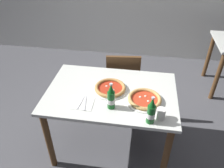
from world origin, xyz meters
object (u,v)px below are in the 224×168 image
pizza_marinara_far (110,88)px  beer_bottle_left (111,98)px  chair_behind_table (123,79)px  napkin_with_cutlery (83,103)px  dining_table_main (111,101)px  paper_cup (161,114)px  pizza_margherita_near (145,99)px  beer_bottle_center (151,112)px

pizza_marinara_far → beer_bottle_left: beer_bottle_left is taller
chair_behind_table → napkin_with_cutlery: size_ratio=4.48×
dining_table_main → beer_bottle_left: size_ratio=4.86×
pizza_marinara_far → napkin_with_cutlery: bearing=-132.3°
dining_table_main → paper_cup: paper_cup is taller
pizza_margherita_near → napkin_with_cutlery: bearing=-168.2°
chair_behind_table → pizza_margherita_near: chair_behind_table is taller
dining_table_main → paper_cup: bearing=-32.6°
dining_table_main → chair_behind_table: size_ratio=1.41×
dining_table_main → napkin_with_cutlery: napkin_with_cutlery is taller
napkin_with_cutlery → dining_table_main: bearing=43.2°
pizza_margherita_near → paper_cup: size_ratio=3.35×
dining_table_main → pizza_margherita_near: pizza_margherita_near is taller
dining_table_main → beer_bottle_center: beer_bottle_center is taller
beer_bottle_center → beer_bottle_left: bearing=159.9°
chair_behind_table → pizza_margherita_near: size_ratio=2.67×
napkin_with_cutlery → pizza_marinara_far: bearing=47.7°
pizza_marinara_far → paper_cup: bearing=-33.7°
beer_bottle_center → chair_behind_table: bearing=108.5°
chair_behind_table → pizza_margherita_near: bearing=104.1°
chair_behind_table → beer_bottle_center: beer_bottle_center is taller
pizza_marinara_far → paper_cup: 0.54m
chair_behind_table → beer_bottle_center: size_ratio=3.44×
chair_behind_table → paper_cup: (0.40, -0.89, 0.32)m
chair_behind_table → pizza_marinara_far: 0.66m
dining_table_main → beer_bottle_center: (0.36, -0.33, 0.22)m
dining_table_main → pizza_marinara_far: 0.14m
pizza_margherita_near → paper_cup: 0.23m
pizza_marinara_far → beer_bottle_left: size_ratio=1.27×
pizza_margherita_near → beer_bottle_left: beer_bottle_left is taller
pizza_margherita_near → beer_bottle_left: bearing=-156.1°
pizza_marinara_far → napkin_with_cutlery: size_ratio=1.66×
dining_table_main → pizza_margherita_near: 0.35m
beer_bottle_center → napkin_with_cutlery: 0.60m
chair_behind_table → beer_bottle_left: size_ratio=3.44×
chair_behind_table → pizza_marinara_far: (-0.06, -0.59, 0.29)m
beer_bottle_center → napkin_with_cutlery: beer_bottle_center is taller
dining_table_main → chair_behind_table: (0.04, 0.61, -0.15)m
pizza_margherita_near → pizza_marinara_far: same height
napkin_with_cutlery → paper_cup: paper_cup is taller
napkin_with_cutlery → chair_behind_table: bearing=72.3°
beer_bottle_left → napkin_with_cutlery: beer_bottle_left is taller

